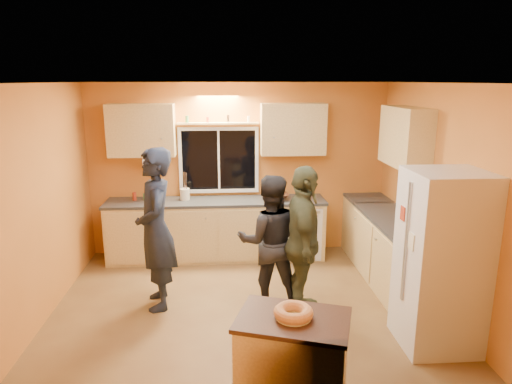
{
  "coord_description": "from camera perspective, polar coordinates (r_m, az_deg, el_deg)",
  "views": [
    {
      "loc": [
        -0.23,
        -4.84,
        2.63
      ],
      "look_at": [
        0.15,
        0.4,
        1.33
      ],
      "focal_mm": 32.0,
      "sensor_mm": 36.0,
      "label": 1
    }
  ],
  "objects": [
    {
      "name": "ground",
      "position": [
        5.52,
        -1.29,
        -14.63
      ],
      "size": [
        4.5,
        4.5,
        0.0
      ],
      "primitive_type": "plane",
      "color": "brown",
      "rests_on": "ground"
    },
    {
      "name": "room_shell",
      "position": [
        5.36,
        -0.32,
        2.96
      ],
      "size": [
        4.54,
        4.04,
        2.61
      ],
      "color": "orange",
      "rests_on": "ground"
    },
    {
      "name": "back_counter",
      "position": [
        6.9,
        -1.92,
        -4.57
      ],
      "size": [
        4.23,
        0.62,
        0.9
      ],
      "color": "tan",
      "rests_on": "ground"
    },
    {
      "name": "right_counter",
      "position": [
        6.17,
        17.0,
        -7.47
      ],
      "size": [
        0.62,
        1.84,
        0.9
      ],
      "color": "tan",
      "rests_on": "ground"
    },
    {
      "name": "refrigerator",
      "position": [
        4.88,
        22.15,
        -7.98
      ],
      "size": [
        0.72,
        0.7,
        1.8
      ],
      "primitive_type": "cube",
      "color": "silver",
      "rests_on": "ground"
    },
    {
      "name": "island",
      "position": [
        3.9,
        4.56,
        -20.69
      ],
      "size": [
        1.01,
        0.84,
        0.84
      ],
      "rotation": [
        0.0,
        0.0,
        -0.33
      ],
      "color": "tan",
      "rests_on": "ground"
    },
    {
      "name": "bundt_pastry",
      "position": [
        3.66,
        4.7,
        -14.78
      ],
      "size": [
        0.31,
        0.31,
        0.09
      ],
      "primitive_type": "torus",
      "color": "tan",
      "rests_on": "island"
    },
    {
      "name": "person_left",
      "position": [
        5.41,
        -12.41,
        -4.58
      ],
      "size": [
        0.58,
        0.77,
        1.9
      ],
      "primitive_type": "imported",
      "rotation": [
        0.0,
        0.0,
        -1.38
      ],
      "color": "black",
      "rests_on": "ground"
    },
    {
      "name": "person_center",
      "position": [
        5.38,
        1.72,
        -6.14
      ],
      "size": [
        0.78,
        0.61,
        1.58
      ],
      "primitive_type": "imported",
      "rotation": [
        0.0,
        0.0,
        3.13
      ],
      "color": "black",
      "rests_on": "ground"
    },
    {
      "name": "person_right",
      "position": [
        5.1,
        5.91,
        -6.4
      ],
      "size": [
        0.5,
        1.05,
        1.74
      ],
      "primitive_type": "imported",
      "rotation": [
        0.0,
        0.0,
        1.49
      ],
      "color": "#303823",
      "rests_on": "ground"
    },
    {
      "name": "mixing_bowl",
      "position": [
        6.79,
        2.51,
        -0.54
      ],
      "size": [
        0.39,
        0.39,
        0.09
      ],
      "primitive_type": "imported",
      "rotation": [
        0.0,
        0.0,
        0.06
      ],
      "color": "black",
      "rests_on": "back_counter"
    },
    {
      "name": "utensil_crock",
      "position": [
        6.82,
        -8.88,
        -0.28
      ],
      "size": [
        0.14,
        0.14,
        0.17
      ],
      "primitive_type": "cylinder",
      "color": "#ECE8C6",
      "rests_on": "back_counter"
    },
    {
      "name": "potted_plant",
      "position": [
        5.67,
        19.48,
        -3.23
      ],
      "size": [
        0.3,
        0.28,
        0.28
      ],
      "primitive_type": "imported",
      "rotation": [
        0.0,
        0.0,
        -0.24
      ],
      "color": "gray",
      "rests_on": "right_counter"
    },
    {
      "name": "red_box",
      "position": [
        5.88,
        17.73,
        -3.59
      ],
      "size": [
        0.19,
        0.17,
        0.07
      ],
      "primitive_type": "cube",
      "rotation": [
        0.0,
        0.0,
        -0.38
      ],
      "color": "#AB311A",
      "rests_on": "right_counter"
    }
  ]
}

